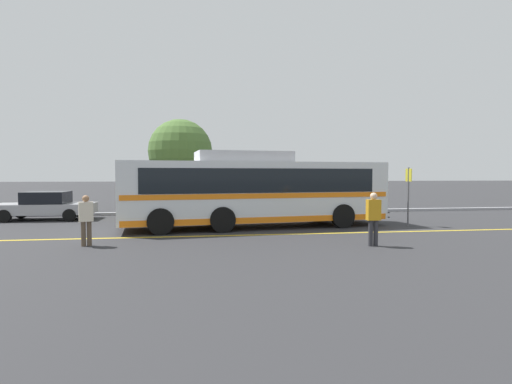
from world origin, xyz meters
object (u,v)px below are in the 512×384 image
bus_stop_sign (408,189)px  pedestrian_1 (373,216)px  parked_car_0 (45,206)px  pedestrian_0 (86,217)px  parked_car_1 (168,205)px  transit_bus (256,190)px  tree_0 (180,151)px

bus_stop_sign → pedestrian_1: bearing=-46.2°
parked_car_0 → pedestrian_0: (4.00, -7.86, 0.20)m
parked_car_1 → pedestrian_0: 7.95m
pedestrian_1 → parked_car_0: bearing=-35.3°
transit_bus → bus_stop_sign: (6.66, -0.53, 0.01)m
transit_bus → tree_0: tree_0 is taller
parked_car_0 → pedestrian_1: 15.83m
pedestrian_0 → bus_stop_sign: 12.97m
transit_bus → tree_0: (-3.54, 9.78, 2.16)m
pedestrian_1 → tree_0: tree_0 is taller
pedestrian_0 → tree_0: size_ratio=0.27×
parked_car_1 → bus_stop_sign: bearing=-111.2°
pedestrian_0 → pedestrian_1: (8.91, -1.30, 0.05)m
pedestrian_1 → tree_0: size_ratio=0.29×
tree_0 → parked_car_1: bearing=-94.0°
parked_car_1 → pedestrian_0: pedestrian_0 is taller
bus_stop_sign → parked_car_0: bearing=-112.7°
parked_car_0 → bus_stop_sign: 17.24m
parked_car_0 → parked_car_1: bearing=-91.8°
pedestrian_0 → bus_stop_sign: bus_stop_sign is taller
bus_stop_sign → pedestrian_0: bearing=-82.8°
pedestrian_0 → pedestrian_1: 9.00m
parked_car_1 → bus_stop_sign: size_ratio=1.65×
parked_car_0 → tree_0: bearing=-48.8°
parked_car_1 → pedestrian_0: bearing=167.8°
parked_car_0 → pedestrian_1: pedestrian_1 is taller
transit_bus → tree_0: size_ratio=1.99×
transit_bus → parked_car_1: (-3.94, 4.02, -0.92)m
parked_car_1 → tree_0: (0.40, 5.77, 3.08)m
bus_stop_sign → tree_0: bearing=-142.1°
pedestrian_1 → bus_stop_sign: bearing=-129.3°
parked_car_1 → pedestrian_1: bearing=-140.3°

